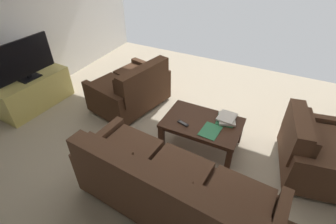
% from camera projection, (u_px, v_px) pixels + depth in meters
% --- Properties ---
extents(ground_plane, '(5.85, 5.56, 0.01)m').
position_uv_depth(ground_plane, '(182.00, 136.00, 3.66)').
color(ground_plane, '#B7A88E').
extents(wall_right, '(0.12, 5.56, 2.80)m').
position_uv_depth(wall_right, '(15.00, 14.00, 3.87)').
color(wall_right, white).
rests_on(wall_right, ground).
extents(sofa_main, '(2.13, 0.96, 0.89)m').
position_uv_depth(sofa_main, '(170.00, 190.00, 2.45)').
color(sofa_main, black).
rests_on(sofa_main, ground).
extents(loveseat_near, '(1.09, 1.33, 0.84)m').
position_uv_depth(loveseat_near, '(132.00, 89.00, 4.06)').
color(loveseat_near, black).
rests_on(loveseat_near, ground).
extents(coffee_table, '(1.03, 0.67, 0.41)m').
position_uv_depth(coffee_table, '(202.00, 125.00, 3.33)').
color(coffee_table, '#3D2316').
rests_on(coffee_table, ground).
extents(tv_stand, '(0.47, 1.20, 0.54)m').
position_uv_depth(tv_stand, '(36.00, 93.00, 4.12)').
color(tv_stand, '#D8C666').
rests_on(tv_stand, ground).
extents(flat_tv, '(0.22, 0.97, 0.62)m').
position_uv_depth(flat_tv, '(23.00, 60.00, 3.76)').
color(flat_tv, black).
rests_on(flat_tv, tv_stand).
extents(armchair_side, '(1.02, 1.09, 0.79)m').
position_uv_depth(armchair_side, '(318.00, 152.00, 2.94)').
color(armchair_side, black).
rests_on(armchair_side, ground).
extents(book_stack, '(0.29, 0.34, 0.07)m').
position_uv_depth(book_stack, '(226.00, 118.00, 3.29)').
color(book_stack, '#337F51').
rests_on(book_stack, coffee_table).
extents(tv_remote, '(0.17, 0.09, 0.02)m').
position_uv_depth(tv_remote, '(183.00, 123.00, 3.24)').
color(tv_remote, black).
rests_on(tv_remote, coffee_table).
extents(loose_magazine, '(0.25, 0.32, 0.01)m').
position_uv_depth(loose_magazine, '(210.00, 131.00, 3.13)').
color(loose_magazine, '#337F51').
rests_on(loose_magazine, coffee_table).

